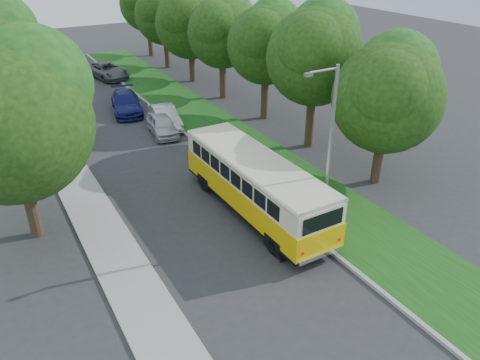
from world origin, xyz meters
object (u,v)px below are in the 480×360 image
vintage_bus (256,186)px  car_blue (126,103)px  car_grey (107,70)px  car_silver (162,125)px  car_white (165,117)px  lamppost_near (328,148)px  lamppost_far (40,80)px

vintage_bus → car_blue: (-0.90, 18.01, -0.77)m
car_grey → vintage_bus: bearing=-102.6°
car_silver → car_white: bearing=67.5°
lamppost_near → car_silver: 15.86m
lamppost_far → car_silver: lamppost_far is taller
car_silver → car_grey: size_ratio=0.75×
lamppost_near → vintage_bus: (-1.76, 3.05, -2.83)m
vintage_bus → car_white: bearing=87.0°
lamppost_far → car_grey: lamppost_far is taller
car_white → car_blue: (-1.45, 4.49, 0.03)m
car_blue → car_grey: size_ratio=0.97×
lamppost_far → car_blue: bearing=22.3°
car_white → car_grey: 15.04m
lamppost_far → car_silver: size_ratio=1.83×
lamppost_near → car_blue: lamppost_near is taller
lamppost_near → vintage_bus: 4.52m
lamppost_far → vintage_bus: size_ratio=0.72×
vintage_bus → car_grey: size_ratio=1.89×
car_silver → car_white: (0.72, 1.27, 0.05)m
car_silver → car_blue: car_blue is taller
lamppost_far → car_grey: (7.70, 13.11, -3.35)m
car_white → car_grey: car_grey is taller
car_silver → lamppost_far: bearing=162.5°
lamppost_near → car_blue: 21.53m
lamppost_near → car_blue: size_ratio=1.50×
lamppost_far → car_blue: 7.53m
lamppost_far → car_white: bearing=-14.0°
car_silver → car_blue: bearing=104.4°
vintage_bus → car_blue: bearing=92.2°
car_white → lamppost_far: bearing=172.8°
vintage_bus → car_silver: vintage_bus is taller
vintage_bus → car_silver: 12.28m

